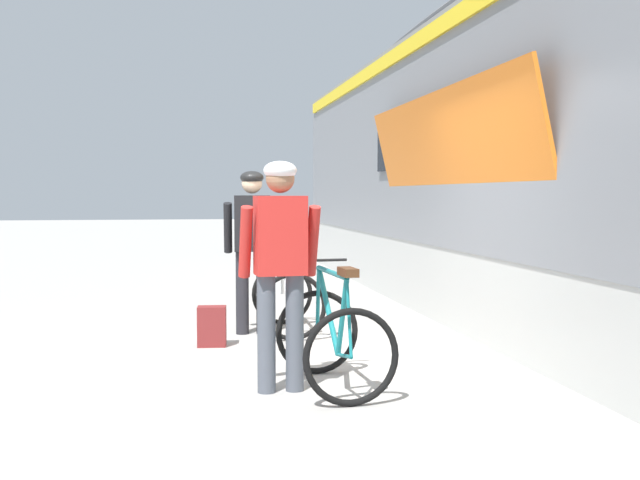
% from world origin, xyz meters
% --- Properties ---
extents(ground_plane, '(80.00, 80.00, 0.00)m').
position_xyz_m(ground_plane, '(0.00, 0.00, 0.00)').
color(ground_plane, '#A09E99').
extents(train_car, '(3.23, 17.04, 3.88)m').
position_xyz_m(train_car, '(3.17, 1.64, 1.97)').
color(train_car, slate).
rests_on(train_car, ground).
extents(cyclist_near_in_dark, '(0.63, 0.34, 1.76)m').
position_xyz_m(cyclist_near_in_dark, '(-0.52, 1.29, 1.05)').
color(cyclist_near_in_dark, '#232328').
rests_on(cyclist_near_in_dark, ground).
extents(cyclist_far_in_red, '(0.62, 0.33, 1.76)m').
position_xyz_m(cyclist_far_in_red, '(-0.53, -1.18, 1.05)').
color(cyclist_far_in_red, '#4C515B').
rests_on(cyclist_far_in_red, ground).
extents(bicycle_near_white, '(0.74, 1.09, 0.99)m').
position_xyz_m(bicycle_near_white, '(-0.14, 1.31, 0.40)').
color(bicycle_near_white, black).
rests_on(bicycle_near_white, ground).
extents(bicycle_far_teal, '(0.78, 1.11, 0.99)m').
position_xyz_m(bicycle_far_teal, '(-0.12, -1.19, 0.40)').
color(bicycle_far_teal, black).
rests_on(bicycle_far_teal, ground).
extents(backpack_on_platform, '(0.30, 0.21, 0.40)m').
position_xyz_m(backpack_on_platform, '(-0.98, 0.67, 0.20)').
color(backpack_on_platform, maroon).
rests_on(backpack_on_platform, ground).
extents(water_bottle_near_the_bikes, '(0.07, 0.07, 0.24)m').
position_xyz_m(water_bottle_near_the_bikes, '(0.33, 1.05, 0.12)').
color(water_bottle_near_the_bikes, silver).
rests_on(water_bottle_near_the_bikes, ground).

